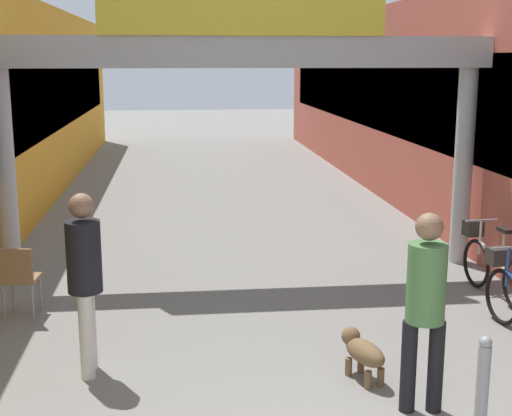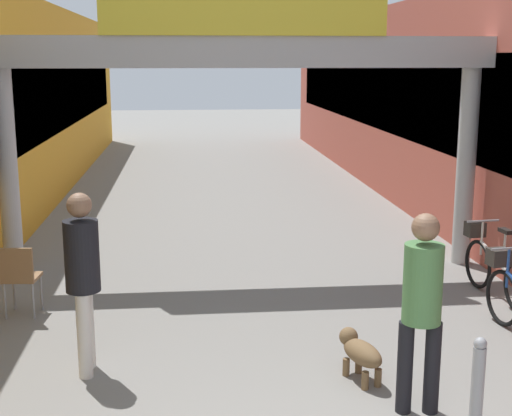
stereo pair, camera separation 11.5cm
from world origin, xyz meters
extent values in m
cube|color=black|center=(-3.62, 11.00, 2.32)|extent=(0.04, 23.40, 1.69)
cube|color=#B25142|center=(5.10, 11.00, 2.11)|extent=(3.00, 26.00, 4.22)
cube|color=black|center=(3.62, 11.00, 2.32)|extent=(0.04, 23.40, 1.69)
cylinder|color=#B2B2B2|center=(-3.35, 6.91, 1.48)|extent=(0.28, 0.28, 2.96)
cylinder|color=#B2B2B2|center=(3.35, 6.91, 1.48)|extent=(0.28, 0.28, 2.96)
cube|color=#B2B2B2|center=(0.00, 6.91, 3.18)|extent=(7.40, 0.44, 0.44)
cube|color=yellow|center=(0.00, 6.71, 3.72)|extent=(3.96, 0.10, 0.64)
cylinder|color=black|center=(1.05, 2.37, 0.42)|extent=(0.16, 0.16, 0.85)
cylinder|color=black|center=(1.29, 2.35, 0.42)|extent=(0.16, 0.16, 0.85)
cylinder|color=#4C7F47|center=(1.17, 2.36, 1.20)|extent=(0.38, 0.38, 0.70)
sphere|color=#8C664C|center=(1.17, 2.36, 1.70)|extent=(0.27, 0.27, 0.24)
cylinder|color=silver|center=(-1.87, 3.37, 0.43)|extent=(0.14, 0.14, 0.86)
cylinder|color=silver|center=(-1.87, 3.61, 0.43)|extent=(0.14, 0.14, 0.86)
cylinder|color=black|center=(-1.87, 3.49, 1.21)|extent=(0.34, 0.34, 0.71)
sphere|color=#8C664C|center=(-1.87, 3.49, 1.72)|extent=(0.24, 0.24, 0.24)
ellipsoid|color=brown|center=(0.83, 3.02, 0.29)|extent=(0.42, 0.61, 0.22)
sphere|color=brown|center=(0.74, 3.25, 0.37)|extent=(0.24, 0.24, 0.19)
sphere|color=white|center=(0.77, 3.17, 0.28)|extent=(0.17, 0.17, 0.14)
cylinder|color=brown|center=(0.70, 3.15, 0.09)|extent=(0.09, 0.09, 0.18)
cylinder|color=brown|center=(0.84, 3.20, 0.09)|extent=(0.09, 0.09, 0.18)
cylinder|color=brown|center=(0.82, 2.83, 0.09)|extent=(0.09, 0.09, 0.18)
cylinder|color=brown|center=(0.95, 2.88, 0.09)|extent=(0.09, 0.09, 0.18)
torus|color=black|center=(2.83, 4.31, 0.34)|extent=(0.14, 0.67, 0.67)
cylinder|color=#234C9E|center=(2.84, 4.25, 0.72)|extent=(0.04, 0.04, 0.46)
cylinder|color=gray|center=(2.84, 4.25, 0.96)|extent=(0.46, 0.09, 0.03)
cube|color=#332D28|center=(2.81, 4.45, 0.80)|extent=(0.27, 0.23, 0.20)
torus|color=black|center=(3.10, 5.69, 0.34)|extent=(0.12, 0.67, 0.67)
cube|color=beige|center=(3.15, 5.18, 0.52)|extent=(0.13, 0.94, 0.34)
cylinder|color=beige|center=(3.17, 5.06, 0.74)|extent=(0.04, 0.04, 0.42)
cube|color=black|center=(3.17, 5.06, 0.96)|extent=(0.12, 0.23, 0.05)
cylinder|color=beige|center=(3.11, 5.63, 0.72)|extent=(0.04, 0.04, 0.46)
cylinder|color=gray|center=(3.11, 5.63, 0.96)|extent=(0.46, 0.07, 0.03)
cube|color=#332D28|center=(3.09, 5.83, 0.80)|extent=(0.26, 0.22, 0.20)
cylinder|color=gray|center=(1.35, 1.54, 0.48)|extent=(0.10, 0.10, 0.95)
sphere|color=gray|center=(1.35, 1.54, 0.98)|extent=(0.10, 0.10, 0.10)
cylinder|color=gray|center=(-3.02, 5.43, 0.23)|extent=(0.03, 0.03, 0.45)
cylinder|color=gray|center=(-2.68, 5.40, 0.23)|extent=(0.03, 0.03, 0.45)
cylinder|color=gray|center=(-3.05, 5.10, 0.23)|extent=(0.03, 0.03, 0.45)
cylinder|color=gray|center=(-2.71, 5.07, 0.23)|extent=(0.03, 0.03, 0.45)
cube|color=olive|center=(-2.86, 5.25, 0.47)|extent=(0.43, 0.43, 0.04)
cube|color=olive|center=(-2.88, 5.07, 0.69)|extent=(0.40, 0.08, 0.40)
camera|label=1|loc=(-0.95, -3.31, 3.11)|focal=50.00mm
camera|label=2|loc=(-0.84, -3.32, 3.11)|focal=50.00mm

